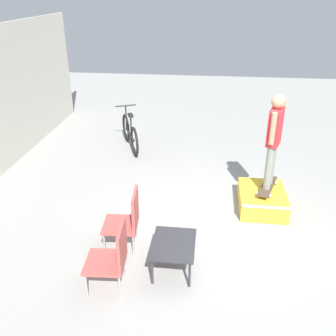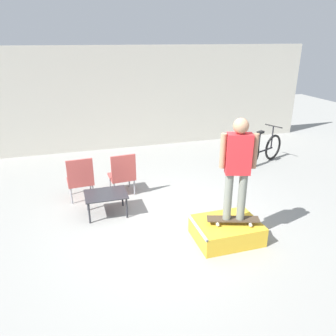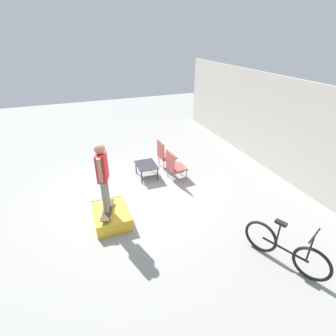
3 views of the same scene
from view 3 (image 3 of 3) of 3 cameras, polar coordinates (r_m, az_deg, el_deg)
name	(u,v)px [view 3 (image 3 of 3)]	position (r m, az deg, el deg)	size (l,w,h in m)	color
ground_plane	(130,198)	(7.46, -8.27, -6.58)	(24.00, 24.00, 0.00)	gray
house_wall_back	(279,127)	(8.92, 22.98, 8.15)	(12.00, 0.06, 3.00)	beige
skate_ramp_box	(111,216)	(6.64, -12.24, -10.12)	(1.09, 0.82, 0.35)	gold
skateboard_on_ramp	(108,210)	(6.43, -13.02, -8.85)	(0.87, 0.46, 0.07)	#473828
person_skater	(103,173)	(5.90, -14.04, -1.03)	(0.55, 0.31, 1.68)	gray
coffee_table	(146,166)	(8.27, -4.75, 0.42)	(0.79, 0.61, 0.43)	#2D2D33
patio_chair_left	(164,154)	(8.80, -0.78, 3.09)	(0.55, 0.55, 0.95)	#99999E
patio_chair_right	(174,165)	(8.07, 1.34, 0.66)	(0.56, 0.56, 0.95)	#99999E
bicycle	(285,249)	(5.85, 24.10, -15.72)	(1.61, 0.79, 0.99)	black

